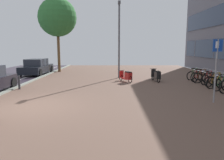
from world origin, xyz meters
TOP-DOWN VIEW (x-y plane):
  - ground at (1.43, 0.00)m, footprint 21.00×40.00m
  - bicycle_rack_01 at (9.22, 3.25)m, footprint 1.28×0.61m
  - bicycle_rack_02 at (9.24, 3.89)m, footprint 1.39×0.52m
  - bicycle_rack_03 at (9.32, 4.53)m, footprint 1.21×0.55m
  - bicycle_rack_04 at (9.38, 5.17)m, footprint 1.27×0.60m
  - bicycle_rack_05 at (9.24, 5.81)m, footprint 1.43×0.48m
  - bicycle_rack_06 at (9.23, 6.45)m, footprint 1.27×0.57m
  - bicycle_rack_07 at (9.23, 7.09)m, footprint 1.27×0.48m
  - scooter_near at (4.22, 6.29)m, footprint 0.95×1.55m
  - scooter_mid at (6.30, 6.42)m, footprint 0.56×1.80m
  - parked_car_far at (-3.46, 10.56)m, footprint 1.85×4.31m
  - parking_sign at (7.58, 0.69)m, footprint 0.40×0.07m
  - lamp_post at (3.75, 8.28)m, footprint 0.20×0.52m
  - street_tree at (-1.96, 12.52)m, footprint 3.61×3.61m
  - bollard_far at (-2.05, 3.65)m, footprint 0.12×0.12m

SIDE VIEW (x-z plane):
  - ground at x=1.43m, z-range -0.09..0.04m
  - bicycle_rack_03 at x=9.32m, z-range -0.14..0.80m
  - bicycle_rack_07 at x=9.23m, z-range -0.14..0.80m
  - bicycle_rack_06 at x=9.23m, z-range -0.14..0.81m
  - bicycle_rack_04 at x=9.38m, z-range -0.14..0.83m
  - bicycle_rack_01 at x=9.22m, z-range -0.15..0.84m
  - bicycle_rack_02 at x=9.24m, z-range -0.15..0.86m
  - bicycle_rack_05 at x=9.24m, z-range -0.15..0.86m
  - bollard_far at x=-2.05m, z-range 0.00..0.78m
  - scooter_near at x=4.22m, z-range 0.01..0.77m
  - scooter_mid at x=6.30m, z-range -0.02..0.84m
  - parked_car_far at x=-3.46m, z-range -0.05..1.31m
  - parking_sign at x=7.58m, z-range 0.31..2.98m
  - lamp_post at x=3.75m, z-range 0.32..6.07m
  - street_tree at x=-1.96m, z-range 1.66..8.64m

